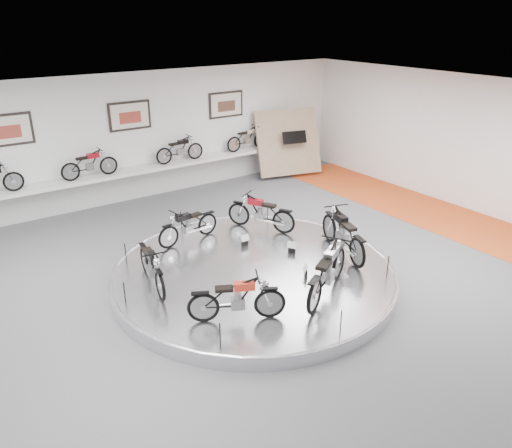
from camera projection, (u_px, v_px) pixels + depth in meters
floor at (261, 285)px, 11.18m from camera, size 16.00×16.00×0.00m
ceiling at (262, 105)px, 9.61m from camera, size 16.00×16.00×0.00m
wall_back at (132, 138)px, 15.66m from camera, size 16.00×0.00×16.00m
wall_right at (482, 147)px, 14.64m from camera, size 0.00×14.00×14.00m
orange_carpet_strip at (447, 218)px, 14.79m from camera, size 2.40×12.60×0.01m
dado_band at (136, 182)px, 16.21m from camera, size 15.68×0.04×1.10m
display_platform at (254, 274)px, 11.35m from camera, size 6.40×6.40×0.30m
platform_rim at (254, 269)px, 11.30m from camera, size 6.40×6.40×0.10m
shelf at (138, 171)px, 15.83m from camera, size 11.00×0.55×0.10m
poster_left at (7, 130)px, 13.50m from camera, size 1.35×0.06×0.88m
poster_center at (130, 116)px, 15.35m from camera, size 1.35×0.06×0.88m
poster_right at (226, 105)px, 17.21m from camera, size 1.35×0.06×0.88m
display_panel at (288, 142)px, 18.25m from camera, size 2.56×1.52×2.30m
shelf_bike_b at (90, 166)px, 14.87m from camera, size 1.22×0.43×0.73m
shelf_bike_c at (180, 151)px, 16.46m from camera, size 1.22×0.43×0.73m
shelf_bike_d at (247, 140)px, 17.89m from camera, size 1.22×0.43×0.73m
bike_a at (261, 212)px, 13.14m from camera, size 1.31×1.71×0.96m
bike_b at (188, 225)px, 12.46m from camera, size 1.56×0.73×0.88m
bike_c at (152, 266)px, 10.41m from camera, size 0.83×1.67×0.94m
bike_d at (237, 298)px, 9.23m from camera, size 1.64×1.23×0.92m
bike_e at (328, 271)px, 10.03m from camera, size 1.95×1.46×1.10m
bike_f at (343, 233)px, 11.78m from camera, size 1.18×1.95×1.08m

